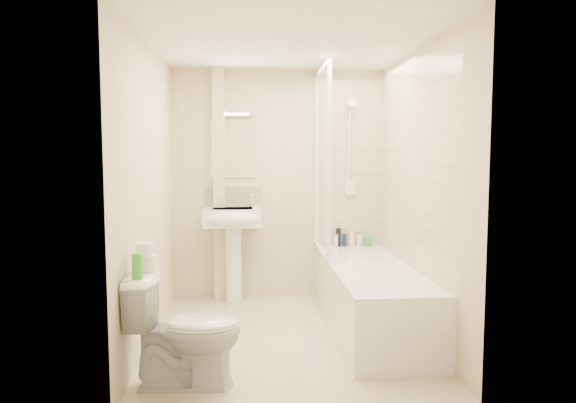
{
  "coord_description": "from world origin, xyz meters",
  "views": [
    {
      "loc": [
        -0.28,
        -4.15,
        1.5
      ],
      "look_at": [
        0.03,
        0.2,
        1.12
      ],
      "focal_mm": 32.0,
      "sensor_mm": 36.0,
      "label": 1
    }
  ],
  "objects": [
    {
      "name": "wall_back",
      "position": [
        0.0,
        1.25,
        1.2
      ],
      "size": [
        2.2,
        0.02,
        2.4
      ],
      "primitive_type": "cube",
      "color": "beige",
      "rests_on": "ground"
    },
    {
      "name": "toilet",
      "position": [
        -0.72,
        -0.85,
        0.37
      ],
      "size": [
        0.47,
        0.76,
        0.74
      ],
      "primitive_type": "imported",
      "rotation": [
        0.0,
        0.0,
        1.53
      ],
      "color": "white",
      "rests_on": "ground"
    },
    {
      "name": "shower_fixture",
      "position": [
        0.75,
        1.19,
        1.55
      ],
      "size": [
        0.1,
        0.16,
        0.99
      ],
      "color": "white",
      "rests_on": "wall_back"
    },
    {
      "name": "bottle_white_b",
      "position": [
        0.85,
        1.16,
        0.61
      ],
      "size": [
        0.06,
        0.06,
        0.12
      ],
      "primitive_type": "cylinder",
      "color": "silver",
      "rests_on": "bathtub"
    },
    {
      "name": "wall_right",
      "position": [
        1.1,
        0.0,
        1.2
      ],
      "size": [
        0.02,
        2.5,
        2.4
      ],
      "primitive_type": "cube",
      "color": "beige",
      "rests_on": "ground"
    },
    {
      "name": "green_bottle",
      "position": [
        -1.0,
        -0.94,
        0.82
      ],
      "size": [
        0.07,
        0.07,
        0.16
      ],
      "primitive_type": "cylinder",
      "color": "green",
      "rests_on": "toilet"
    },
    {
      "name": "toilet_roll_upper",
      "position": [
        -0.99,
        -0.77,
        0.89
      ],
      "size": [
        0.11,
        0.11,
        0.09
      ],
      "primitive_type": "cylinder",
      "color": "white",
      "rests_on": "toilet_roll_lower"
    },
    {
      "name": "bottle_blue",
      "position": [
        0.69,
        1.16,
        0.62
      ],
      "size": [
        0.05,
        0.05,
        0.13
      ],
      "primitive_type": "cylinder",
      "color": "#121F51",
      "rests_on": "bathtub"
    },
    {
      "name": "splashback",
      "position": [
        -0.48,
        1.24,
        1.03
      ],
      "size": [
        0.6,
        0.02,
        0.3
      ],
      "primitive_type": "cube",
      "color": "beige",
      "rests_on": "wall_back"
    },
    {
      "name": "pipe_boxing",
      "position": [
        -0.62,
        1.19,
        1.2
      ],
      "size": [
        0.12,
        0.12,
        2.4
      ],
      "primitive_type": "cube",
      "color": "beige",
      "rests_on": "ground"
    },
    {
      "name": "bottle_cream",
      "position": [
        0.77,
        1.16,
        0.63
      ],
      "size": [
        0.06,
        0.06,
        0.16
      ],
      "primitive_type": "cylinder",
      "color": "beige",
      "rests_on": "bathtub"
    },
    {
      "name": "toilet_roll_lower",
      "position": [
        -0.96,
        -0.75,
        0.79
      ],
      "size": [
        0.11,
        0.11,
        0.11
      ],
      "primitive_type": "cylinder",
      "color": "white",
      "rests_on": "toilet"
    },
    {
      "name": "bathtub",
      "position": [
        0.75,
        0.2,
        0.29
      ],
      "size": [
        0.7,
        2.1,
        0.55
      ],
      "color": "white",
      "rests_on": "ground"
    },
    {
      "name": "shower_screen",
      "position": [
        0.4,
        0.8,
        1.45
      ],
      "size": [
        0.04,
        0.92,
        1.8
      ],
      "color": "white",
      "rests_on": "bathtub"
    },
    {
      "name": "bottle_green",
      "position": [
        0.95,
        1.16,
        0.6
      ],
      "size": [
        0.07,
        0.07,
        0.1
      ],
      "primitive_type": "cylinder",
      "color": "green",
      "rests_on": "bathtub"
    },
    {
      "name": "floor",
      "position": [
        0.0,
        0.0,
        0.0
      ],
      "size": [
        2.5,
        2.5,
        0.0
      ],
      "primitive_type": "plane",
      "color": "beige",
      "rests_on": "ground"
    },
    {
      "name": "pedestal_sink",
      "position": [
        -0.48,
        1.01,
        0.78
      ],
      "size": [
        0.58,
        0.51,
        1.11
      ],
      "color": "white",
      "rests_on": "ground"
    },
    {
      "name": "tile_back",
      "position": [
        0.75,
        1.24,
        1.42
      ],
      "size": [
        0.7,
        0.01,
        1.75
      ],
      "primitive_type": "cube",
      "color": "beige",
      "rests_on": "wall_back"
    },
    {
      "name": "bottle_white_a",
      "position": [
        0.61,
        1.16,
        0.61
      ],
      "size": [
        0.05,
        0.05,
        0.13
      ],
      "primitive_type": "cylinder",
      "color": "silver",
      "rests_on": "bathtub"
    },
    {
      "name": "bottle_black_b",
      "position": [
        0.63,
        1.16,
        0.65
      ],
      "size": [
        0.05,
        0.05,
        0.2
      ],
      "primitive_type": "cylinder",
      "color": "black",
      "rests_on": "bathtub"
    },
    {
      "name": "mirror",
      "position": [
        -0.48,
        1.24,
        1.58
      ],
      "size": [
        0.46,
        0.01,
        0.6
      ],
      "primitive_type": "cube",
      "color": "white",
      "rests_on": "wall_back"
    },
    {
      "name": "ceiling",
      "position": [
        0.0,
        0.0,
        2.4
      ],
      "size": [
        2.2,
        2.5,
        0.02
      ],
      "primitive_type": "cube",
      "color": "white",
      "rests_on": "wall_back"
    },
    {
      "name": "strip_light",
      "position": [
        -0.48,
        1.22,
        1.95
      ],
      "size": [
        0.42,
        0.07,
        0.07
      ],
      "primitive_type": "cube",
      "color": "silver",
      "rests_on": "wall_back"
    },
    {
      "name": "wall_left",
      "position": [
        -1.1,
        0.0,
        1.2
      ],
      "size": [
        0.02,
        2.5,
        2.4
      ],
      "primitive_type": "cube",
      "color": "beige",
      "rests_on": "ground"
    },
    {
      "name": "tile_right",
      "position": [
        1.09,
        0.2,
        1.42
      ],
      "size": [
        0.01,
        2.1,
        1.75
      ],
      "primitive_type": "cube",
      "color": "beige",
      "rests_on": "wall_right"
    }
  ]
}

